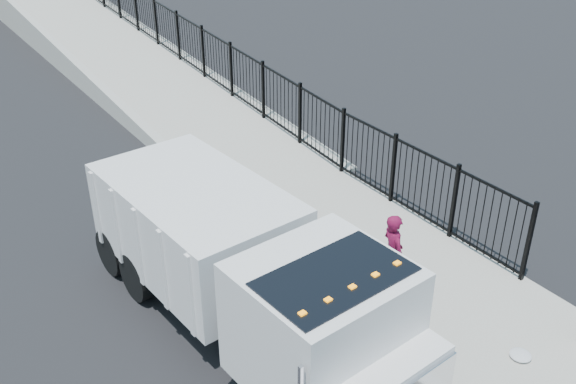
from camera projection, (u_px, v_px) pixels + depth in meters
ground at (326, 294)px, 13.10m from camera, size 120.00×120.00×0.00m
sidewalk at (466, 310)px, 12.57m from camera, size 3.55×12.00×0.12m
curb at (393, 347)px, 11.61m from camera, size 0.30×12.00×0.16m
ramp at (127, 71)px, 25.73m from camera, size 3.95×24.06×3.19m
iron_fence at (204, 69)px, 23.10m from camera, size 0.10×28.00×1.80m
truck at (248, 269)px, 11.31m from camera, size 3.08×7.91×2.65m
worker at (393, 253)px, 12.68m from camera, size 0.53×0.70×1.71m
debris at (521, 355)px, 11.31m from camera, size 0.39×0.39×0.10m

